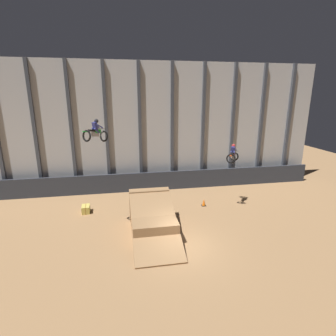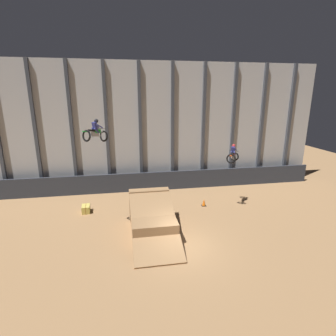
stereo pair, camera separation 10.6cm
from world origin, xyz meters
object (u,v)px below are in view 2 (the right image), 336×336
rider_bike_right_air (233,155)px  traffic_cone_near_ramp (204,203)px  rider_bike_left_air (95,132)px  hay_bale_trackside (86,209)px  dirt_ramp (152,219)px

rider_bike_right_air → traffic_cone_near_ramp: 4.57m
rider_bike_left_air → hay_bale_trackside: rider_bike_left_air is taller
rider_bike_right_air → dirt_ramp: bearing=-122.3°
rider_bike_left_air → rider_bike_right_air: bearing=54.2°
hay_bale_trackside → dirt_ramp: bearing=-38.1°
dirt_ramp → rider_bike_right_air: (6.79, 2.98, 3.50)m
dirt_ramp → rider_bike_left_air: 6.76m
dirt_ramp → rider_bike_left_air: (-3.37, 1.12, 5.75)m
rider_bike_right_air → hay_bale_trackside: 12.27m
rider_bike_right_air → traffic_cone_near_ramp: size_ratio=2.94×
hay_bale_trackside → traffic_cone_near_ramp: bearing=-2.5°
traffic_cone_near_ramp → hay_bale_trackside: traffic_cone_near_ramp is taller
rider_bike_left_air → hay_bale_trackside: size_ratio=1.78×
dirt_ramp → traffic_cone_near_ramp: (4.68, 3.32, -0.54)m
hay_bale_trackside → rider_bike_right_air: bearing=-3.7°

